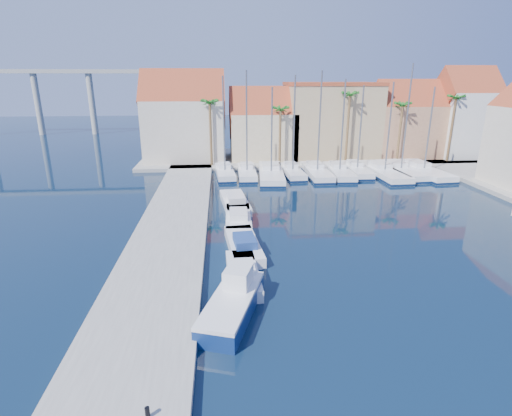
{
  "coord_description": "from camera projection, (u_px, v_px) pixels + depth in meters",
  "views": [
    {
      "loc": [
        -4.55,
        -15.78,
        12.69
      ],
      "look_at": [
        -1.97,
        13.67,
        3.0
      ],
      "focal_mm": 28.0,
      "sensor_mm": 36.0,
      "label": 1
    }
  ],
  "objects": [
    {
      "name": "shore_north",
      "position": [
        310.0,
        157.0,
        65.46
      ],
      "size": [
        54.0,
        16.0,
        0.5
      ],
      "primitive_type": "cube",
      "color": "gray",
      "rests_on": "ground"
    },
    {
      "name": "sailboat_8",
      "position": [
        398.0,
        170.0,
        54.89
      ],
      "size": [
        3.87,
        11.46,
        14.42
      ],
      "rotation": [
        0.0,
        0.0,
        0.08
      ],
      "color": "white",
      "rests_on": "ground"
    },
    {
      "name": "sailboat_5",
      "position": [
        339.0,
        171.0,
        54.06
      ],
      "size": [
        3.08,
        9.97,
        12.53
      ],
      "rotation": [
        0.0,
        0.0,
        -0.05
      ],
      "color": "white",
      "rests_on": "ground"
    },
    {
      "name": "palm_1",
      "position": [
        280.0,
        111.0,
        56.83
      ],
      "size": [
        2.6,
        2.6,
        9.15
      ],
      "color": "brown",
      "rests_on": "shore_north"
    },
    {
      "name": "palm_0",
      "position": [
        210.0,
        105.0,
        55.71
      ],
      "size": [
        2.6,
        2.6,
        10.15
      ],
      "color": "brown",
      "rests_on": "shore_north"
    },
    {
      "name": "sailboat_4",
      "position": [
        316.0,
        171.0,
        54.03
      ],
      "size": [
        2.92,
        10.42,
        13.53
      ],
      "rotation": [
        0.0,
        0.0,
        -0.02
      ],
      "color": "white",
      "rests_on": "ground"
    },
    {
      "name": "sailboat_0",
      "position": [
        225.0,
        172.0,
        53.67
      ],
      "size": [
        2.89,
        8.79,
        12.9
      ],
      "rotation": [
        0.0,
        0.0,
        0.07
      ],
      "color": "white",
      "rests_on": "ground"
    },
    {
      "name": "sailboat_9",
      "position": [
        421.0,
        170.0,
        54.88
      ],
      "size": [
        4.16,
        12.23,
        11.57
      ],
      "rotation": [
        0.0,
        0.0,
        0.08
      ],
      "color": "white",
      "rests_on": "ground"
    },
    {
      "name": "motorboat_west_1",
      "position": [
        244.0,
        245.0,
        30.5
      ],
      "size": [
        2.83,
        7.06,
        1.4
      ],
      "rotation": [
        0.0,
        0.0,
        0.09
      ],
      "color": "white",
      "rests_on": "ground"
    },
    {
      "name": "sailboat_7",
      "position": [
        382.0,
        171.0,
        54.11
      ],
      "size": [
        3.6,
        12.09,
        12.18
      ],
      "rotation": [
        0.0,
        0.0,
        0.04
      ],
      "color": "white",
      "rests_on": "ground"
    },
    {
      "name": "building_0",
      "position": [
        185.0,
        120.0,
        60.9
      ],
      "size": [
        12.3,
        9.0,
        13.5
      ],
      "color": "beige",
      "rests_on": "shore_north"
    },
    {
      "name": "viaduct",
      "position": [
        67.0,
        89.0,
        90.47
      ],
      "size": [
        48.0,
        2.2,
        14.45
      ],
      "color": "#9E9E99",
      "rests_on": "ground"
    },
    {
      "name": "palm_2",
      "position": [
        350.0,
        97.0,
        57.07
      ],
      "size": [
        2.6,
        2.6,
        11.15
      ],
      "color": "brown",
      "rests_on": "shore_north"
    },
    {
      "name": "palm_3",
      "position": [
        403.0,
        107.0,
        58.17
      ],
      "size": [
        2.6,
        2.6,
        9.65
      ],
      "color": "brown",
      "rests_on": "shore_north"
    },
    {
      "name": "motorboat_west_2",
      "position": [
        238.0,
        218.0,
        36.33
      ],
      "size": [
        2.44,
        7.05,
        1.4
      ],
      "rotation": [
        0.0,
        0.0,
        -0.03
      ],
      "color": "white",
      "rests_on": "ground"
    },
    {
      "name": "bollard",
      "position": [
        147.0,
        413.0,
        14.96
      ],
      "size": [
        0.19,
        0.19,
        0.46
      ],
      "primitive_type": "cylinder",
      "color": "black",
      "rests_on": "quay_west"
    },
    {
      "name": "palm_4",
      "position": [
        456.0,
        100.0,
        58.54
      ],
      "size": [
        2.6,
        2.6,
        10.65
      ],
      "color": "brown",
      "rests_on": "shore_north"
    },
    {
      "name": "building_3",
      "position": [
        405.0,
        122.0,
        64.01
      ],
      "size": [
        10.3,
        8.0,
        12.0
      ],
      "color": "#B17959",
      "rests_on": "shore_north"
    },
    {
      "name": "quay_west",
      "position": [
        167.0,
        244.0,
        31.23
      ],
      "size": [
        6.0,
        77.0,
        0.5
      ],
      "primitive_type": "cube",
      "color": "gray",
      "rests_on": "ground"
    },
    {
      "name": "motorboat_west_0",
      "position": [
        243.0,
        274.0,
        26.02
      ],
      "size": [
        2.15,
        6.14,
        1.4
      ],
      "rotation": [
        0.0,
        0.0,
        0.03
      ],
      "color": "white",
      "rests_on": "ground"
    },
    {
      "name": "sailboat_3",
      "position": [
        292.0,
        171.0,
        54.06
      ],
      "size": [
        2.65,
        8.61,
        13.0
      ],
      "rotation": [
        0.0,
        0.0,
        0.05
      ],
      "color": "white",
      "rests_on": "ground"
    },
    {
      "name": "ground",
      "position": [
        321.0,
        353.0,
        19.27
      ],
      "size": [
        260.0,
        260.0,
        0.0
      ],
      "primitive_type": "plane",
      "color": "black",
      "rests_on": "ground"
    },
    {
      "name": "fishing_boat",
      "position": [
        233.0,
        302.0,
        22.31
      ],
      "size": [
        4.11,
        6.88,
        2.28
      ],
      "rotation": [
        0.0,
        0.0,
        -0.32
      ],
      "color": "navy",
      "rests_on": "ground"
    },
    {
      "name": "sailboat_2",
      "position": [
        271.0,
        173.0,
        53.27
      ],
      "size": [
        4.09,
        12.14,
        11.58
      ],
      "rotation": [
        0.0,
        0.0,
        -0.08
      ],
      "color": "white",
      "rests_on": "ground"
    },
    {
      "name": "sailboat_6",
      "position": [
        356.0,
        169.0,
        55.14
      ],
      "size": [
        2.73,
        9.15,
        11.75
      ],
      "rotation": [
        0.0,
        0.0,
        -0.04
      ],
      "color": "white",
      "rests_on": "ground"
    },
    {
      "name": "sailboat_1",
      "position": [
        247.0,
        172.0,
        53.65
      ],
      "size": [
        2.48,
        8.86,
        13.56
      ],
      "rotation": [
        0.0,
        0.0,
        -0.02
      ],
      "color": "white",
      "rests_on": "ground"
    },
    {
      "name": "building_1",
      "position": [
        263.0,
        127.0,
        62.28
      ],
      "size": [
        10.3,
        8.0,
        11.0
      ],
      "color": "#C3B189",
      "rests_on": "shore_north"
    },
    {
      "name": "building_4",
      "position": [
        463.0,
        115.0,
        63.46
      ],
      "size": [
        8.3,
        8.0,
        14.0
      ],
      "color": "silver",
      "rests_on": "shore_north"
    },
    {
      "name": "motorboat_west_3",
      "position": [
        235.0,
        202.0,
        41.09
      ],
      "size": [
        3.11,
        7.63,
        1.4
      ],
      "rotation": [
        0.0,
        0.0,
        0.1
      ],
      "color": "white",
      "rests_on": "ground"
    },
    {
      "name": "building_2",
      "position": [
        330.0,
        120.0,
        63.84
      ],
      "size": [
        14.2,
        10.2,
        11.5
      ],
      "color": "tan",
      "rests_on": "shore_north"
    }
  ]
}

